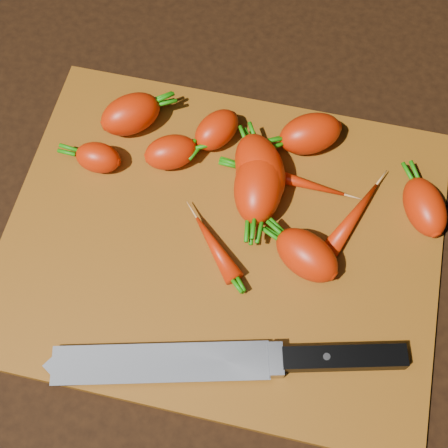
# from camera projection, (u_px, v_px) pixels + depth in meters

# --- Properties ---
(ground) EXTENTS (2.00, 2.00, 0.01)m
(ground) POSITION_uv_depth(u_px,v_px,m) (222.00, 244.00, 0.74)
(ground) COLOR black
(cutting_board) EXTENTS (0.50, 0.40, 0.01)m
(cutting_board) POSITION_uv_depth(u_px,v_px,m) (222.00, 240.00, 0.73)
(cutting_board) COLOR brown
(cutting_board) RESTS_ON ground
(carrot_0) EXTENTS (0.09, 0.09, 0.05)m
(carrot_0) POSITION_uv_depth(u_px,v_px,m) (131.00, 114.00, 0.76)
(carrot_0) COLOR red
(carrot_0) RESTS_ON cutting_board
(carrot_1) EXTENTS (0.05, 0.04, 0.04)m
(carrot_1) POSITION_uv_depth(u_px,v_px,m) (98.00, 158.00, 0.75)
(carrot_1) COLOR red
(carrot_1) RESTS_ON cutting_board
(carrot_2) EXTENTS (0.07, 0.10, 0.06)m
(carrot_2) POSITION_uv_depth(u_px,v_px,m) (259.00, 185.00, 0.72)
(carrot_2) COLOR red
(carrot_2) RESTS_ON cutting_board
(carrot_3) EXTENTS (0.09, 0.11, 0.06)m
(carrot_3) POSITION_uv_depth(u_px,v_px,m) (260.00, 169.00, 0.73)
(carrot_3) COLOR red
(carrot_3) RESTS_ON cutting_board
(carrot_4) EXTENTS (0.09, 0.08, 0.05)m
(carrot_4) POSITION_uv_depth(u_px,v_px,m) (310.00, 134.00, 0.75)
(carrot_4) COLOR red
(carrot_4) RESTS_ON cutting_board
(carrot_5) EXTENTS (0.08, 0.07, 0.04)m
(carrot_5) POSITION_uv_depth(u_px,v_px,m) (171.00, 152.00, 0.75)
(carrot_5) COLOR red
(carrot_5) RESTS_ON cutting_board
(carrot_6) EXTENTS (0.07, 0.09, 0.04)m
(carrot_6) POSITION_uv_depth(u_px,v_px,m) (425.00, 207.00, 0.71)
(carrot_6) COLOR red
(carrot_6) RESTS_ON cutting_board
(carrot_7) EXTENTS (0.06, 0.10, 0.02)m
(carrot_7) POSITION_uv_depth(u_px,v_px,m) (353.00, 217.00, 0.72)
(carrot_7) COLOR red
(carrot_7) RESTS_ON cutting_board
(carrot_8) EXTENTS (0.13, 0.03, 0.02)m
(carrot_8) POSITION_uv_depth(u_px,v_px,m) (291.00, 180.00, 0.74)
(carrot_8) COLOR red
(carrot_8) RESTS_ON cutting_board
(carrot_9) EXTENTS (0.08, 0.08, 0.02)m
(carrot_9) POSITION_uv_depth(u_px,v_px,m) (215.00, 248.00, 0.70)
(carrot_9) COLOR red
(carrot_9) RESTS_ON cutting_board
(carrot_10) EXTENTS (0.09, 0.08, 0.05)m
(carrot_10) POSITION_uv_depth(u_px,v_px,m) (307.00, 255.00, 0.69)
(carrot_10) COLOR red
(carrot_10) RESTS_ON cutting_board
(carrot_11) EXTENTS (0.07, 0.08, 0.04)m
(carrot_11) POSITION_uv_depth(u_px,v_px,m) (217.00, 130.00, 0.76)
(carrot_11) COLOR red
(carrot_11) RESTS_ON cutting_board
(knife) EXTENTS (0.37, 0.12, 0.02)m
(knife) POSITION_uv_depth(u_px,v_px,m) (182.00, 362.00, 0.65)
(knife) COLOR gray
(knife) RESTS_ON cutting_board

